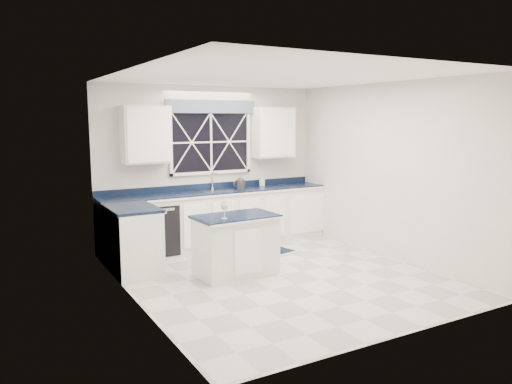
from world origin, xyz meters
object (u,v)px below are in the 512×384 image
kettle (240,183)px  soap_bottle (262,180)px  island (236,245)px  faucet (213,180)px  dishwasher (156,228)px  wine_glass (224,206)px

kettle → soap_bottle: bearing=-1.8°
island → kettle: kettle is taller
faucet → island: size_ratio=0.26×
dishwasher → kettle: size_ratio=2.83×
faucet → island: faucet is taller
island → soap_bottle: 2.38m
soap_bottle → kettle: bearing=-167.4°
soap_bottle → dishwasher: bearing=-175.1°
island → wine_glass: wine_glass is taller
kettle → soap_bottle: (0.51, 0.11, 0.00)m
dishwasher → island: 1.71m
faucet → soap_bottle: faucet is taller
dishwasher → soap_bottle: (2.07, 0.18, 0.63)m
faucet → kettle: faucet is taller
faucet → wine_glass: size_ratio=1.26×
wine_glass → soap_bottle: bearing=48.6°
kettle → soap_bottle: size_ratio=1.49×
island → faucet: bearing=72.2°
dishwasher → island: size_ratio=0.71×
faucet → island: 1.98m
wine_glass → soap_bottle: size_ratio=1.24×
island → kettle: bearing=57.7°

